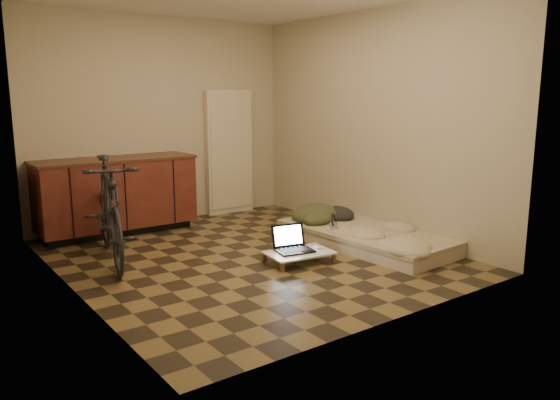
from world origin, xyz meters
TOP-DOWN VIEW (x-y plane):
  - room_shell at (0.00, 0.00)m, footprint 3.50×4.00m
  - cabinets at (-0.75, 1.70)m, footprint 1.84×0.62m
  - appliance_panel at (0.95, 1.94)m, footprint 0.70×0.10m
  - bicycle at (-1.20, 0.63)m, footprint 0.91×1.85m
  - futon at (1.30, -0.41)m, footprint 1.06×2.05m
  - clothing_pile at (1.24, 0.28)m, footprint 0.69×0.58m
  - headphones at (1.00, -0.21)m, footprint 0.34×0.34m
  - lap_desk at (0.29, -0.48)m, footprint 0.69×0.49m
  - laptop at (0.27, -0.39)m, footprint 0.41×0.38m
  - mouse at (0.51, -0.50)m, footprint 0.05×0.09m

SIDE VIEW (x-z plane):
  - futon at x=1.30m, z-range 0.00..0.17m
  - lap_desk at x=0.29m, z-range 0.04..0.15m
  - mouse at x=0.51m, z-range 0.11..0.14m
  - laptop at x=0.27m, z-range 0.04..0.28m
  - headphones at x=1.00m, z-range 0.17..0.34m
  - clothing_pile at x=1.24m, z-range 0.17..0.44m
  - cabinets at x=-0.75m, z-range 0.01..0.92m
  - bicycle at x=-1.20m, z-range 0.00..1.15m
  - appliance_panel at x=0.95m, z-range 0.00..1.70m
  - room_shell at x=0.00m, z-range 0.00..2.60m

